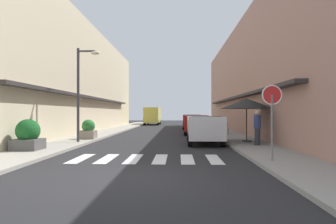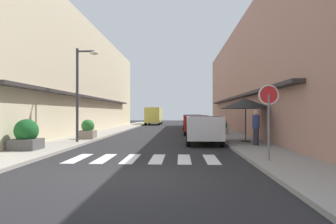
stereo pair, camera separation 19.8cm
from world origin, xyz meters
TOP-DOWN VIEW (x-y plane):
  - ground_plane at (0.00, 15.05)m, footprint 82.80×82.80m
  - sidewalk_left at (-4.67, 15.05)m, footprint 2.22×52.69m
  - sidewalk_right at (4.67, 15.05)m, footprint 2.22×52.69m
  - building_row_left at (-8.28, 15.94)m, footprint 5.50×35.87m
  - building_row_right at (8.28, 15.94)m, footprint 5.50×35.87m
  - crosswalk at (-0.00, 3.09)m, footprint 5.20×2.20m
  - parked_car_near at (2.51, 8.24)m, footprint 1.86×4.03m
  - parked_car_mid at (2.51, 14.91)m, footprint 1.97×4.20m
  - parked_car_far at (2.51, 21.83)m, footprint 1.90×4.11m
  - delivery_van at (-2.36, 33.16)m, footprint 2.07×5.43m
  - round_street_sign at (4.10, 2.16)m, footprint 0.65×0.07m
  - street_lamp at (-3.92, 7.92)m, footprint 1.19×0.28m
  - cafe_umbrella at (4.73, 8.38)m, footprint 2.79×2.79m
  - planter_corner at (-5.07, 4.59)m, footprint 1.06×1.06m
  - planter_midblock at (-4.14, 9.74)m, footprint 0.84×0.84m
  - planter_far at (4.28, 13.75)m, footprint 0.81×0.81m
  - pedestrian_walking_near at (4.84, 6.64)m, footprint 0.34×0.34m

SIDE VIEW (x-z plane):
  - ground_plane at x=0.00m, z-range 0.00..0.00m
  - crosswalk at x=0.00m, z-range 0.00..0.01m
  - sidewalk_left at x=-4.67m, z-range 0.00..0.12m
  - sidewalk_right at x=4.67m, z-range 0.00..0.12m
  - planter_far at x=4.28m, z-range 0.08..1.10m
  - planter_midblock at x=-4.14m, z-range 0.08..1.21m
  - planter_corner at x=-5.07m, z-range 0.07..1.33m
  - parked_car_near at x=2.51m, z-range 0.19..1.66m
  - parked_car_far at x=2.51m, z-range 0.19..1.66m
  - parked_car_mid at x=2.51m, z-range 0.19..1.66m
  - pedestrian_walking_near at x=4.84m, z-range 0.16..1.80m
  - delivery_van at x=-2.36m, z-range 0.22..2.59m
  - round_street_sign at x=4.10m, z-range 0.76..3.18m
  - cafe_umbrella at x=4.73m, z-range 0.98..3.27m
  - street_lamp at x=-3.92m, z-range 0.70..5.60m
  - building_row_right at x=8.28m, z-range 0.00..8.61m
  - building_row_left at x=-8.28m, z-range 0.00..8.76m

